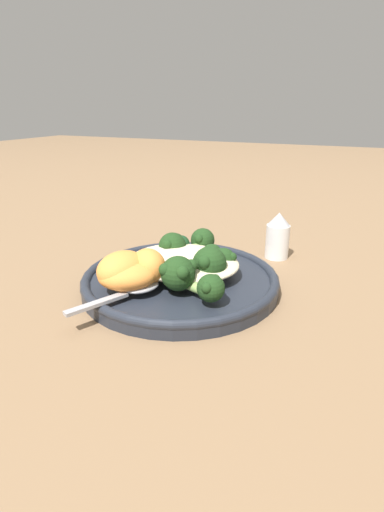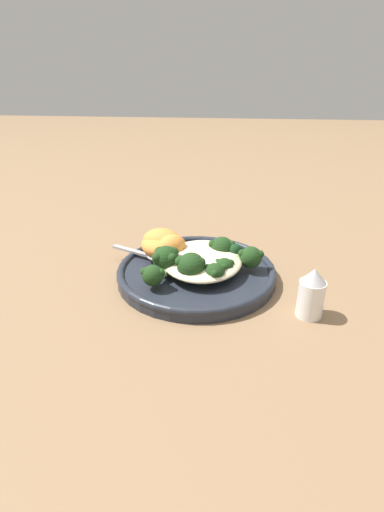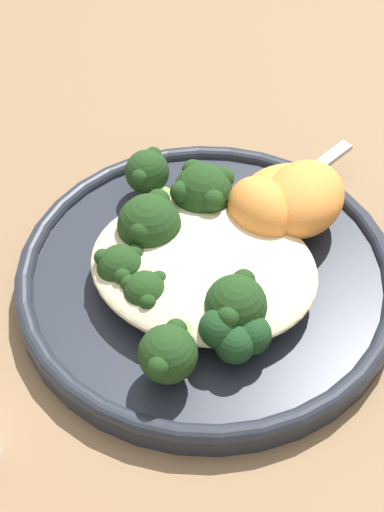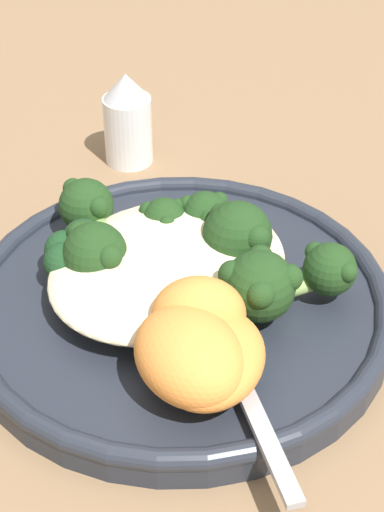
{
  "view_description": "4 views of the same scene",
  "coord_description": "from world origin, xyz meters",
  "px_view_note": "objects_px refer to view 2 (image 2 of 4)",
  "views": [
    {
      "loc": [
        -0.2,
        0.43,
        0.22
      ],
      "look_at": [
        -0.0,
        -0.0,
        0.04
      ],
      "focal_mm": 28.0,
      "sensor_mm": 36.0,
      "label": 1
    },
    {
      "loc": [
        -0.54,
        -0.04,
        0.31
      ],
      "look_at": [
        -0.0,
        0.01,
        0.05
      ],
      "focal_mm": 28.0,
      "sensor_mm": 36.0,
      "label": 2
    },
    {
      "loc": [
        0.12,
        -0.34,
        0.43
      ],
      "look_at": [
        0.01,
        -0.01,
        0.05
      ],
      "focal_mm": 60.0,
      "sensor_mm": 36.0,
      "label": 3
    },
    {
      "loc": [
        0.25,
        0.3,
        0.34
      ],
      "look_at": [
        -0.01,
        0.0,
        0.03
      ],
      "focal_mm": 60.0,
      "sensor_mm": 36.0,
      "label": 4
    }
  ],
  "objects_px": {
    "plate": "(196,272)",
    "kale_tuft": "(229,250)",
    "broccoli_stalk_3": "(204,267)",
    "spoon": "(153,256)",
    "quinoa_mound": "(202,260)",
    "sweet_potato_chunk_2": "(158,246)",
    "salt_shaker": "(312,293)",
    "broccoli_stalk_5": "(234,258)",
    "broccoli_stalk_0": "(168,258)",
    "broccoli_stalk_4": "(212,264)",
    "broccoli_stalk_1": "(160,272)",
    "sweet_potato_chunk_0": "(162,241)",
    "sweet_potato_chunk_1": "(172,247)",
    "broccoli_stalk_6": "(216,250)",
    "broccoli_stalk_2": "(191,265)"
  },
  "relations": [
    {
      "from": "plate",
      "to": "kale_tuft",
      "type": "bearing_deg",
      "value": -55.77
    },
    {
      "from": "broccoli_stalk_3",
      "to": "spoon",
      "type": "bearing_deg",
      "value": -153.89
    },
    {
      "from": "quinoa_mound",
      "to": "kale_tuft",
      "type": "height_order",
      "value": "kale_tuft"
    },
    {
      "from": "sweet_potato_chunk_2",
      "to": "salt_shaker",
      "type": "bearing_deg",
      "value": -118.05
    },
    {
      "from": "broccoli_stalk_3",
      "to": "broccoli_stalk_5",
      "type": "xyz_separation_m",
      "value": [
        0.03,
        -0.04,
        0.0
      ]
    },
    {
      "from": "broccoli_stalk_0",
      "to": "spoon",
      "type": "bearing_deg",
      "value": -102.53
    },
    {
      "from": "broccoli_stalk_4",
      "to": "broccoli_stalk_0",
      "type": "bearing_deg",
      "value": -141.5
    },
    {
      "from": "quinoa_mound",
      "to": "broccoli_stalk_5",
      "type": "relative_size",
      "value": 1.13
    },
    {
      "from": "plate",
      "to": "broccoli_stalk_1",
      "type": "distance_m",
      "value": 0.07
    },
    {
      "from": "sweet_potato_chunk_0",
      "to": "sweet_potato_chunk_1",
      "type": "bearing_deg",
      "value": -139.5
    },
    {
      "from": "broccoli_stalk_1",
      "to": "broccoli_stalk_6",
      "type": "distance_m",
      "value": 0.11
    },
    {
      "from": "plate",
      "to": "broccoli_stalk_6",
      "type": "height_order",
      "value": "broccoli_stalk_6"
    },
    {
      "from": "broccoli_stalk_3",
      "to": "salt_shaker",
      "type": "height_order",
      "value": "salt_shaker"
    },
    {
      "from": "broccoli_stalk_2",
      "to": "sweet_potato_chunk_0",
      "type": "relative_size",
      "value": 1.69
    },
    {
      "from": "broccoli_stalk_1",
      "to": "broccoli_stalk_3",
      "type": "relative_size",
      "value": 0.98
    },
    {
      "from": "broccoli_stalk_1",
      "to": "broccoli_stalk_2",
      "type": "distance_m",
      "value": 0.05
    },
    {
      "from": "plate",
      "to": "salt_shaker",
      "type": "relative_size",
      "value": 3.5
    },
    {
      "from": "broccoli_stalk_5",
      "to": "sweet_potato_chunk_1",
      "type": "relative_size",
      "value": 2.57
    },
    {
      "from": "broccoli_stalk_4",
      "to": "sweet_potato_chunk_1",
      "type": "relative_size",
      "value": 2.16
    },
    {
      "from": "broccoli_stalk_0",
      "to": "broccoli_stalk_1",
      "type": "relative_size",
      "value": 0.71
    },
    {
      "from": "broccoli_stalk_4",
      "to": "spoon",
      "type": "distance_m",
      "value": 0.1
    },
    {
      "from": "plate",
      "to": "broccoli_stalk_5",
      "type": "distance_m",
      "value": 0.06
    },
    {
      "from": "broccoli_stalk_2",
      "to": "sweet_potato_chunk_2",
      "type": "xyz_separation_m",
      "value": [
        0.07,
        0.06,
        -0.0
      ]
    },
    {
      "from": "sweet_potato_chunk_2",
      "to": "salt_shaker",
      "type": "height_order",
      "value": "salt_shaker"
    },
    {
      "from": "broccoli_stalk_5",
      "to": "kale_tuft",
      "type": "height_order",
      "value": "broccoli_stalk_5"
    },
    {
      "from": "sweet_potato_chunk_2",
      "to": "broccoli_stalk_0",
      "type": "bearing_deg",
      "value": -154.17
    },
    {
      "from": "broccoli_stalk_6",
      "to": "sweet_potato_chunk_2",
      "type": "xyz_separation_m",
      "value": [
        0.01,
        0.09,
        -0.0
      ]
    },
    {
      "from": "broccoli_stalk_3",
      "to": "kale_tuft",
      "type": "bearing_deg",
      "value": 111.91
    },
    {
      "from": "plate",
      "to": "sweet_potato_chunk_0",
      "type": "height_order",
      "value": "sweet_potato_chunk_0"
    },
    {
      "from": "plate",
      "to": "broccoli_stalk_2",
      "type": "bearing_deg",
      "value": 171.14
    },
    {
      "from": "broccoli_stalk_6",
      "to": "plate",
      "type": "bearing_deg",
      "value": -148.61
    },
    {
      "from": "broccoli_stalk_2",
      "to": "spoon",
      "type": "distance_m",
      "value": 0.09
    },
    {
      "from": "broccoli_stalk_1",
      "to": "quinoa_mound",
      "type": "bearing_deg",
      "value": 156.54
    },
    {
      "from": "broccoli_stalk_1",
      "to": "broccoli_stalk_2",
      "type": "relative_size",
      "value": 0.97
    },
    {
      "from": "sweet_potato_chunk_1",
      "to": "sweet_potato_chunk_0",
      "type": "bearing_deg",
      "value": 40.5
    },
    {
      "from": "broccoli_stalk_3",
      "to": "broccoli_stalk_6",
      "type": "xyz_separation_m",
      "value": [
        0.05,
        -0.02,
        0.0
      ]
    },
    {
      "from": "broccoli_stalk_5",
      "to": "sweet_potato_chunk_2",
      "type": "distance_m",
      "value": 0.13
    },
    {
      "from": "broccoli_stalk_5",
      "to": "spoon",
      "type": "xyz_separation_m",
      "value": [
        0.01,
        0.13,
        -0.01
      ]
    },
    {
      "from": "plate",
      "to": "broccoli_stalk_3",
      "type": "xyz_separation_m",
      "value": [
        -0.02,
        -0.01,
        0.02
      ]
    },
    {
      "from": "sweet_potato_chunk_1",
      "to": "salt_shaker",
      "type": "bearing_deg",
      "value": -117.89
    },
    {
      "from": "plate",
      "to": "broccoli_stalk_0",
      "type": "relative_size",
      "value": 3.28
    },
    {
      "from": "sweet_potato_chunk_0",
      "to": "sweet_potato_chunk_1",
      "type": "relative_size",
      "value": 1.31
    },
    {
      "from": "broccoli_stalk_4",
      "to": "broccoli_stalk_5",
      "type": "xyz_separation_m",
      "value": [
        0.02,
        -0.03,
        0.0
      ]
    },
    {
      "from": "salt_shaker",
      "to": "broccoli_stalk_3",
      "type": "bearing_deg",
      "value": 67.08
    },
    {
      "from": "plate",
      "to": "broccoli_stalk_1",
      "type": "bearing_deg",
      "value": 135.01
    },
    {
      "from": "spoon",
      "to": "broccoli_stalk_3",
      "type": "bearing_deg",
      "value": 176.89
    },
    {
      "from": "sweet_potato_chunk_2",
      "to": "kale_tuft",
      "type": "height_order",
      "value": "sweet_potato_chunk_2"
    },
    {
      "from": "broccoli_stalk_3",
      "to": "broccoli_stalk_5",
      "type": "bearing_deg",
      "value": 90.01
    },
    {
      "from": "quinoa_mound",
      "to": "sweet_potato_chunk_1",
      "type": "relative_size",
      "value": 2.91
    },
    {
      "from": "spoon",
      "to": "sweet_potato_chunk_0",
      "type": "bearing_deg",
      "value": -91.74
    }
  ]
}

